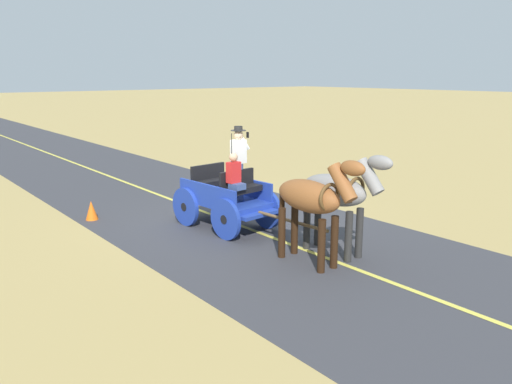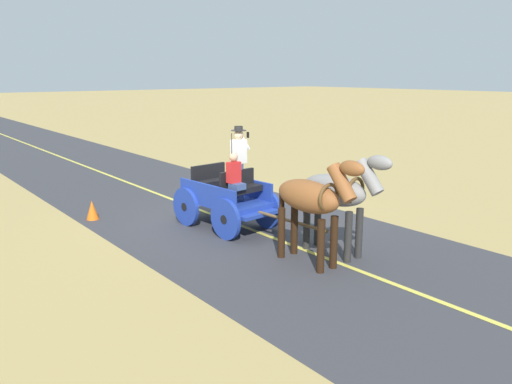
% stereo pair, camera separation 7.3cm
% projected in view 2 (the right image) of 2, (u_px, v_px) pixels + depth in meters
% --- Properties ---
extents(ground_plane, '(200.00, 200.00, 0.00)m').
position_uv_depth(ground_plane, '(227.00, 221.00, 13.18)').
color(ground_plane, tan).
extents(road_surface, '(6.14, 160.00, 0.01)m').
position_uv_depth(road_surface, '(227.00, 220.00, 13.18)').
color(road_surface, '#38383D').
rests_on(road_surface, ground).
extents(road_centre_stripe, '(0.12, 160.00, 0.00)m').
position_uv_depth(road_centre_stripe, '(227.00, 220.00, 13.18)').
color(road_centre_stripe, '#DBCC4C').
rests_on(road_centre_stripe, road_surface).
extents(horse_drawn_carriage, '(1.60, 4.52, 2.50)m').
position_uv_depth(horse_drawn_carriage, '(228.00, 195.00, 12.42)').
color(horse_drawn_carriage, '#1E3899').
rests_on(horse_drawn_carriage, ground).
extents(horse_near_side, '(0.69, 2.14, 2.21)m').
position_uv_depth(horse_near_side, '(338.00, 193.00, 10.41)').
color(horse_near_side, gray).
rests_on(horse_near_side, ground).
extents(horse_off_side, '(0.61, 2.13, 2.21)m').
position_uv_depth(horse_off_side, '(312.00, 200.00, 9.88)').
color(horse_off_side, brown).
rests_on(horse_off_side, ground).
extents(traffic_cone, '(0.32, 0.32, 0.50)m').
position_uv_depth(traffic_cone, '(92.00, 210.00, 13.23)').
color(traffic_cone, orange).
rests_on(traffic_cone, ground).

